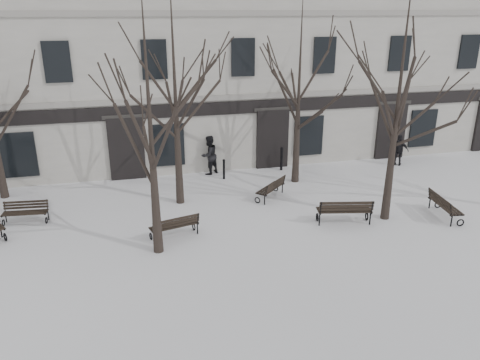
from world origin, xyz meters
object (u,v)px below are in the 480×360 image
object	(u,v)px
tree_1	(149,103)
bench_5	(444,205)
bench_3	(25,211)
tree_2	(401,78)
bench_4	(272,188)
bench_1	(175,226)
bench_2	(345,210)

from	to	relation	value
tree_1	bench_5	size ratio (longest dim) A/B	4.24
tree_1	bench_3	world-z (taller)	tree_1
tree_2	bench_4	bearing A→B (deg)	140.39
tree_1	bench_4	xyz separation A→B (m)	(4.99, 3.48, -4.43)
tree_2	bench_3	world-z (taller)	tree_2
bench_1	bench_4	distance (m)	5.09
tree_2	bench_1	size ratio (longest dim) A/B	4.75
bench_1	bench_4	xyz separation A→B (m)	(4.35, 2.64, -0.01)
tree_1	bench_4	size ratio (longest dim) A/B	4.92
tree_1	bench_4	bearing A→B (deg)	34.90
bench_1	bench_5	xyz separation A→B (m)	(10.12, -0.75, 0.02)
bench_2	bench_5	size ratio (longest dim) A/B	1.12
bench_1	bench_5	size ratio (longest dim) A/B	0.96
bench_5	bench_3	bearing A→B (deg)	86.49
tree_2	bench_3	size ratio (longest dim) A/B	5.12
tree_1	bench_3	distance (m)	7.25
tree_2	bench_2	distance (m)	5.02
bench_2	bench_4	bearing A→B (deg)	-46.78
tree_1	tree_2	size ratio (longest dim) A/B	0.93
bench_2	tree_2	bearing A→B (deg)	-165.88
bench_5	tree_2	bearing A→B (deg)	87.61
tree_1	bench_5	bearing A→B (deg)	0.49
tree_1	bench_5	xyz separation A→B (m)	(10.76, 0.09, -4.40)
bench_2	bench_5	xyz separation A→B (m)	(3.93, -0.37, -0.06)
tree_2	bench_1	world-z (taller)	tree_2
bench_4	bench_1	bearing A→B (deg)	-12.75
tree_2	bench_5	world-z (taller)	tree_2
bench_1	bench_4	bearing A→B (deg)	-162.98
tree_1	bench_1	bearing A→B (deg)	52.63
bench_2	bench_4	size ratio (longest dim) A/B	1.30
bench_1	bench_3	size ratio (longest dim) A/B	1.08
tree_1	bench_3	bearing A→B (deg)	143.24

